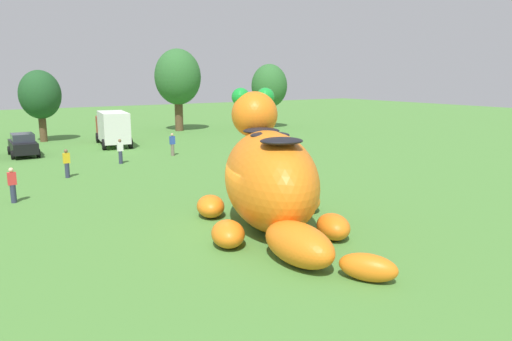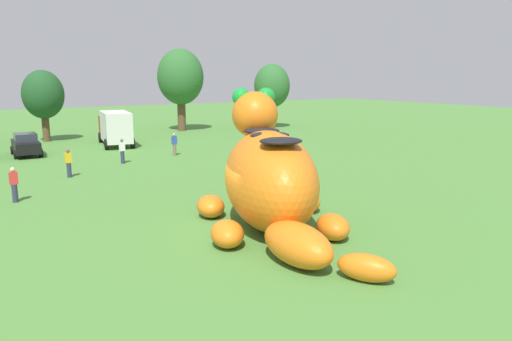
{
  "view_description": "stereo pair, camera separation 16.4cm",
  "coord_description": "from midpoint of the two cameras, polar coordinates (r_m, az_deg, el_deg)",
  "views": [
    {
      "loc": [
        -9.28,
        -15.59,
        5.98
      ],
      "look_at": [
        1.21,
        0.67,
        2.15
      ],
      "focal_mm": 33.77,
      "sensor_mm": 36.0,
      "label": 1
    },
    {
      "loc": [
        -9.15,
        -15.68,
        5.98
      ],
      "look_at": [
        1.21,
        0.67,
        2.15
      ],
      "focal_mm": 33.77,
      "sensor_mm": 36.0,
      "label": 2
    }
  ],
  "objects": [
    {
      "name": "ground_plane",
      "position": [
        19.11,
        -2.23,
        -7.04
      ],
      "size": [
        160.0,
        160.0,
        0.0
      ],
      "primitive_type": "plane",
      "color": "#4C8438"
    },
    {
      "name": "giant_inflatable_creature",
      "position": [
        18.94,
        1.45,
        -0.96
      ],
      "size": [
        6.88,
        10.93,
        5.45
      ],
      "color": "orange",
      "rests_on": "ground"
    },
    {
      "name": "car_black",
      "position": [
        40.24,
        -25.98,
        2.76
      ],
      "size": [
        2.01,
        4.14,
        1.72
      ],
      "color": "black",
      "rests_on": "ground"
    },
    {
      "name": "box_truck",
      "position": [
        43.4,
        -16.74,
        4.94
      ],
      "size": [
        3.15,
        6.63,
        2.95
      ],
      "color": "#B2231E",
      "rests_on": "ground"
    },
    {
      "name": "tree_mid_left",
      "position": [
        48.1,
        -24.3,
        8.14
      ],
      "size": [
        3.64,
        3.64,
        6.47
      ],
      "color": "brown",
      "rests_on": "ground"
    },
    {
      "name": "tree_centre_left",
      "position": [
        53.4,
        -9.34,
        10.82
      ],
      "size": [
        4.95,
        4.95,
        8.79
      ],
      "color": "brown",
      "rests_on": "ground"
    },
    {
      "name": "tree_centre",
      "position": [
        55.79,
        1.5,
        9.93
      ],
      "size": [
        4.09,
        4.09,
        7.25
      ],
      "color": "brown",
      "rests_on": "ground"
    },
    {
      "name": "spectator_near_inflatable",
      "position": [
        30.62,
        -21.64,
        0.77
      ],
      "size": [
        0.38,
        0.26,
        1.71
      ],
      "color": "#2D334C",
      "rests_on": "ground"
    },
    {
      "name": "spectator_mid_field",
      "position": [
        34.32,
        -15.9,
        2.18
      ],
      "size": [
        0.38,
        0.26,
        1.71
      ],
      "color": "#2D334C",
      "rests_on": "ground"
    },
    {
      "name": "spectator_by_cars",
      "position": [
        25.65,
        -27.04,
        -1.58
      ],
      "size": [
        0.38,
        0.26,
        1.71
      ],
      "color": "#2D334C",
      "rests_on": "ground"
    },
    {
      "name": "spectator_wandering",
      "position": [
        36.89,
        -10.0,
        3.04
      ],
      "size": [
        0.38,
        0.26,
        1.71
      ],
      "color": "#726656",
      "rests_on": "ground"
    }
  ]
}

